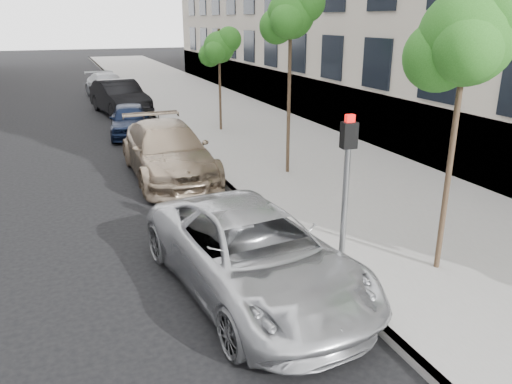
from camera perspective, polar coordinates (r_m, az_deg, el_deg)
ground at (r=7.25m, az=7.55°, el=-18.91°), size 160.00×160.00×0.00m
sidewalk at (r=30.13m, az=-7.61°, el=10.64°), size 6.40×72.00×0.14m
curb at (r=29.54m, az=-13.58°, el=10.11°), size 0.15×72.00×0.14m
tree_near at (r=8.90m, az=23.06°, el=15.94°), size 1.83×1.63×4.95m
tree_mid at (r=14.31m, az=4.09°, el=19.53°), size 1.65×1.45×5.24m
tree_far at (r=20.40m, az=-4.18°, el=16.16°), size 1.59×1.39×4.05m
signal_pole at (r=8.27m, az=10.26°, el=1.35°), size 0.25×0.20×2.90m
minivan at (r=8.46m, az=-0.29°, el=-7.04°), size 2.96×5.41×1.44m
suv at (r=14.94m, az=-10.06°, el=4.64°), size 2.20×5.39×1.56m
sedan_blue at (r=20.75m, az=-14.23°, el=8.00°), size 1.99×3.92×1.28m
sedan_black at (r=25.74m, az=-15.32°, el=10.39°), size 2.57×5.20×1.64m
sedan_rear at (r=31.35m, az=-16.60°, el=11.55°), size 2.54×5.11×1.43m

